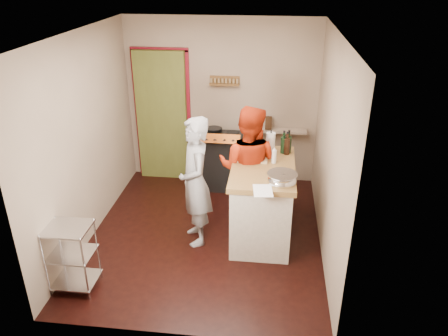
{
  "coord_description": "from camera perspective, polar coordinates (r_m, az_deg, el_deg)",
  "views": [
    {
      "loc": [
        0.81,
        -4.84,
        3.31
      ],
      "look_at": [
        0.24,
        0.0,
        0.99
      ],
      "focal_mm": 35.0,
      "sensor_mm": 36.0,
      "label": 1
    }
  ],
  "objects": [
    {
      "name": "stove",
      "position": [
        6.93,
        -0.23,
        1.05
      ],
      "size": [
        0.6,
        0.63,
        1.0
      ],
      "color": "black",
      "rests_on": "ground"
    },
    {
      "name": "person_red",
      "position": [
        5.75,
        3.15,
        0.01
      ],
      "size": [
        0.93,
        0.79,
        1.69
      ],
      "primitive_type": "imported",
      "rotation": [
        0.0,
        0.0,
        2.94
      ],
      "color": "#AE270B",
      "rests_on": "ground"
    },
    {
      "name": "island",
      "position": [
        5.67,
        5.02,
        -4.09
      ],
      "size": [
        0.79,
        1.48,
        1.31
      ],
      "color": "beige",
      "rests_on": "ground"
    },
    {
      "name": "back_wall",
      "position": [
        7.12,
        -5.45,
        7.5
      ],
      "size": [
        3.0,
        0.44,
        2.6
      ],
      "color": "gray",
      "rests_on": "ground"
    },
    {
      "name": "person_stripe",
      "position": [
        5.4,
        -3.78,
        -1.86
      ],
      "size": [
        0.59,
        0.71,
        1.68
      ],
      "primitive_type": "imported",
      "rotation": [
        0.0,
        0.0,
        -1.2
      ],
      "color": "silver",
      "rests_on": "ground"
    },
    {
      "name": "ceiling",
      "position": [
        4.95,
        -2.92,
        17.29
      ],
      "size": [
        3.0,
        3.5,
        0.02
      ],
      "primitive_type": "cube",
      "color": "white",
      "rests_on": "back_wall"
    },
    {
      "name": "left_wall",
      "position": [
        5.72,
        -17.64,
        3.65
      ],
      "size": [
        0.04,
        3.5,
        2.6
      ],
      "primitive_type": "cube",
      "color": "gray",
      "rests_on": "ground"
    },
    {
      "name": "floor",
      "position": [
        5.92,
        -2.36,
        -8.6
      ],
      "size": [
        3.5,
        3.5,
        0.0
      ],
      "primitive_type": "plane",
      "color": "black",
      "rests_on": "ground"
    },
    {
      "name": "wire_shelving",
      "position": [
        5.08,
        -19.3,
        -10.62
      ],
      "size": [
        0.48,
        0.4,
        0.8
      ],
      "color": "silver",
      "rests_on": "ground"
    },
    {
      "name": "right_wall",
      "position": [
        5.28,
        13.68,
        2.33
      ],
      "size": [
        0.04,
        3.5,
        2.6
      ],
      "primitive_type": "cube",
      "color": "gray",
      "rests_on": "ground"
    }
  ]
}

